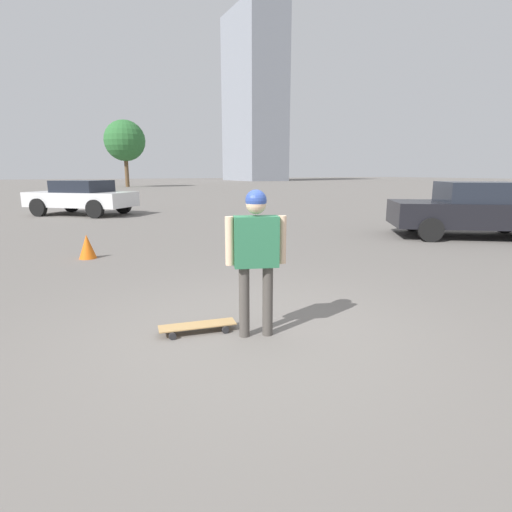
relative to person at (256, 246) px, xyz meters
name	(u,v)px	position (x,y,z in m)	size (l,w,h in m)	color
ground_plane	(256,335)	(0.00, 0.00, -0.99)	(220.00, 220.00, 0.00)	slate
person	(256,246)	(0.00, 0.00, 0.00)	(0.61, 0.33, 1.57)	#4C4742
skateboard	(198,326)	(0.54, -0.36, -0.92)	(0.87, 0.38, 0.09)	tan
car_parked_near	(473,209)	(-8.25, -3.41, -0.23)	(4.49, 3.90, 1.49)	black
car_parked_far	(82,197)	(0.87, -14.40, -0.23)	(4.43, 4.22, 1.42)	silver
building_block_distant	(254,98)	(-36.47, -74.28, 15.68)	(8.28, 15.14, 33.33)	gray
tree_distant	(125,141)	(-6.03, -46.87, 4.37)	(4.74, 4.74, 7.76)	brown
traffic_cone	(87,247)	(1.34, -5.09, -0.74)	(0.35, 0.35, 0.49)	orange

